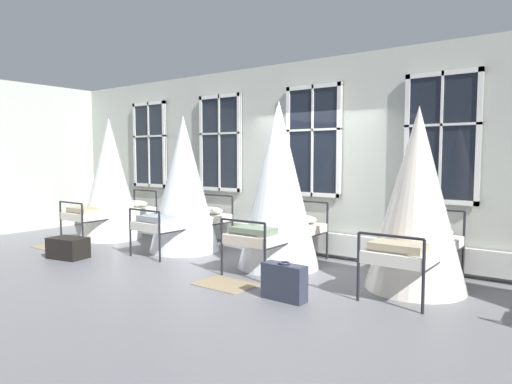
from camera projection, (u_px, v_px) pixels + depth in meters
name	position (u px, v px, depth m)	size (l,w,h in m)	color
ground	(272.00, 269.00, 7.09)	(24.40, 24.40, 0.00)	slate
back_wall_with_windows	(316.00, 158.00, 8.04)	(13.20, 0.10, 3.40)	#B2B7AD
window_bank	(312.00, 192.00, 7.99)	(9.60, 0.10, 2.89)	black
cot_first	(110.00, 181.00, 9.67)	(1.29, 1.87, 2.53)	black
cot_second	(184.00, 186.00, 8.39)	(1.29, 1.88, 2.47)	black
cot_third	(279.00, 187.00, 7.13)	(1.29, 1.88, 2.60)	black
cot_fourth	(417.00, 202.00, 5.93)	(1.29, 1.87, 2.38)	black
rug_first	(55.00, 247.00, 8.74)	(0.80, 0.56, 0.01)	#8E7A5B
rug_third	(225.00, 284.00, 6.20)	(0.80, 0.56, 0.01)	#8E7A5B
suitcase_dark	(284.00, 282.00, 5.53)	(0.56, 0.22, 0.47)	#2D3342
travel_trunk	(68.00, 248.00, 7.80)	(0.64, 0.40, 0.35)	black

